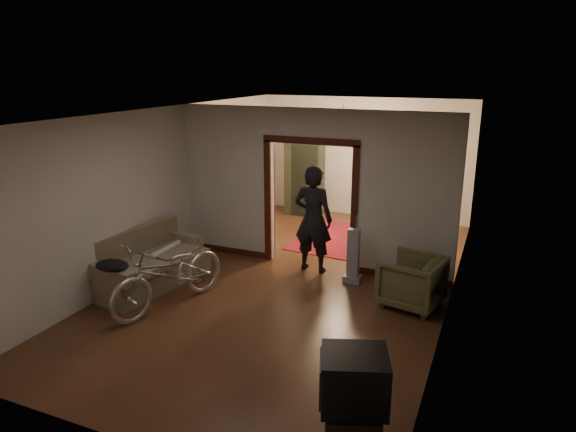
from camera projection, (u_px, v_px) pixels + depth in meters
The scene contains 24 objects.
floor at pixel (295, 279), 8.69m from camera, with size 5.00×8.50×0.01m, color #3B2012.
ceiling at pixel (296, 111), 7.90m from camera, with size 5.00×8.50×0.01m, color white.
wall_back at pixel (363, 158), 12.05m from camera, with size 5.00×0.02×2.80m, color beige.
wall_left at pixel (167, 186), 9.23m from camera, with size 0.02×8.50×2.80m, color beige.
wall_right at pixel (456, 216), 7.36m from camera, with size 0.02×8.50×2.80m, color beige.
partition_wall at pixel (311, 190), 8.96m from camera, with size 5.00×0.14×2.80m, color beige.
door_casing at pixel (311, 206), 9.04m from camera, with size 1.74×0.20×2.32m, color #3B140D.
far_window at pixel (393, 154), 11.71m from camera, with size 0.98×0.06×1.28m, color black.
chandelier at pixel (343, 125), 10.24m from camera, with size 0.24×0.24×0.24m, color #FFE0A5.
light_switch at pixel (369, 205), 8.54m from camera, with size 0.08×0.01×0.12m, color silver.
sofa at pixel (150, 259), 8.36m from camera, with size 0.89×1.98×0.91m, color #72654C.
rolled_paper at pixel (166, 249), 8.57m from camera, with size 0.10×0.10×0.77m, color beige.
jacket at pixel (112, 265), 7.48m from camera, with size 0.52×0.39×0.15m, color black.
bicycle at pixel (170, 274), 7.56m from camera, with size 0.71×2.02×1.06m, color silver.
armchair at pixel (411, 281), 7.65m from camera, with size 0.83×0.85×0.77m, color brown.
tv_stand at pixel (352, 430), 4.75m from camera, with size 0.50×0.46×0.46m, color black.
crt_tv at pixel (354, 380), 4.60m from camera, with size 0.59×0.53×0.51m, color black.
vacuum at pixel (353, 256), 8.47m from camera, with size 0.28×0.23×0.93m, color gray.
person at pixel (313, 219), 8.83m from camera, with size 0.69×0.45×1.88m, color black.
oriental_rug at pixel (342, 239), 10.67m from camera, with size 1.69×2.22×0.02m, color maroon.
locker at pixel (304, 179), 12.30m from camera, with size 0.87×0.49×1.75m, color #252C1A.
globe at pixel (305, 134), 12.00m from camera, with size 0.28×0.28×0.28m, color #1E5972.
desk at pixel (403, 211), 11.55m from camera, with size 0.88×0.49×0.65m, color black.
desk_chair at pixel (375, 209), 11.30m from camera, with size 0.39×0.39×0.88m, color black.
Camera 1 is at (3.03, -7.45, 3.47)m, focal length 32.00 mm.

